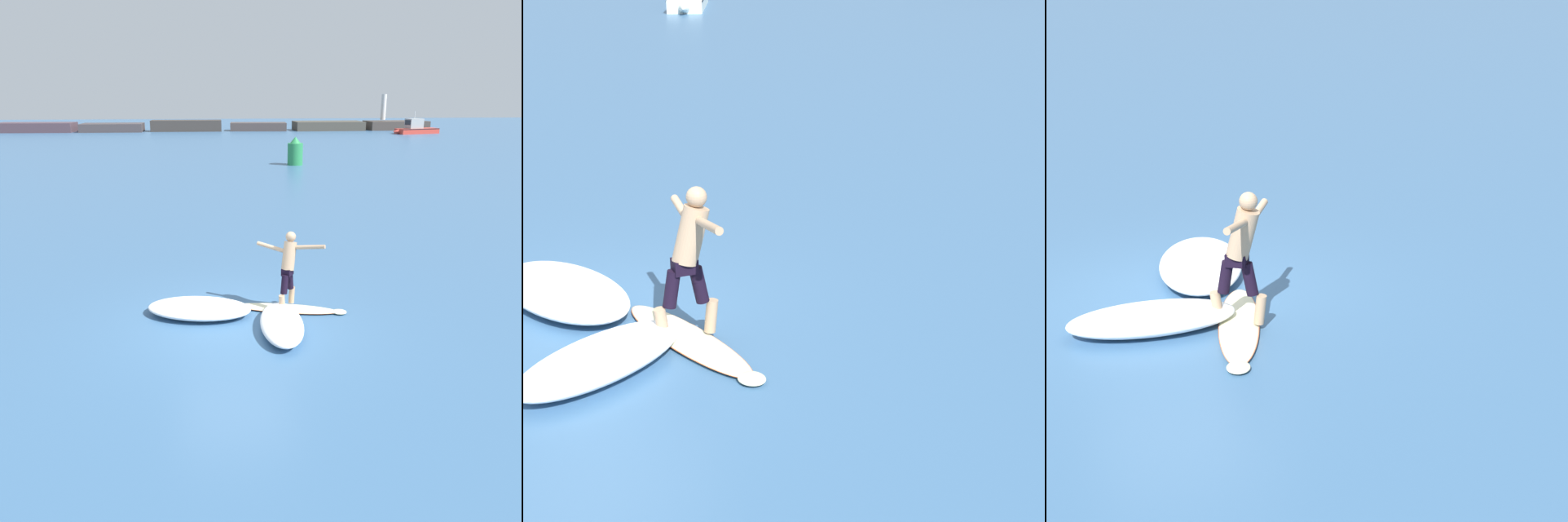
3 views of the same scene
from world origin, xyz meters
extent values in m
plane|color=#3A618A|center=(0.00, 0.00, 0.00)|extent=(200.00, 200.00, 0.00)
ellipsoid|color=beige|center=(1.20, 0.53, 0.04)|extent=(2.35, 1.09, 0.08)
ellipsoid|color=beige|center=(2.33, 0.22, 0.04)|extent=(0.38, 0.35, 0.07)
ellipsoid|color=#DB5B2D|center=(1.20, 0.53, 0.04)|extent=(2.36, 1.11, 0.04)
cone|color=black|center=(0.29, 0.78, -0.06)|extent=(0.06, 0.06, 0.14)
cone|color=black|center=(0.41, 0.60, -0.06)|extent=(0.06, 0.06, 0.14)
cone|color=black|center=(0.48, 0.87, -0.06)|extent=(0.06, 0.06, 0.14)
cylinder|color=tan|center=(1.35, 0.77, 0.27)|extent=(0.20, 0.22, 0.40)
cylinder|color=black|center=(1.28, 0.67, 0.67)|extent=(0.24, 0.27, 0.43)
cylinder|color=tan|center=(1.05, 0.29, 0.27)|extent=(0.20, 0.22, 0.40)
cylinder|color=black|center=(1.12, 0.40, 0.67)|extent=(0.24, 0.27, 0.43)
cube|color=black|center=(1.20, 0.53, 0.92)|extent=(0.31, 0.33, 0.16)
cylinder|color=tan|center=(1.24, 0.60, 1.26)|extent=(0.46, 0.52, 0.68)
sphere|color=tan|center=(1.29, 0.67, 1.67)|extent=(0.23, 0.23, 0.23)
cylinder|color=tan|center=(0.87, 0.90, 1.39)|extent=(0.61, 0.45, 0.20)
cylinder|color=tan|center=(1.67, 0.41, 1.50)|extent=(0.61, 0.42, 0.20)
cube|color=white|center=(-25.30, 31.05, 0.32)|extent=(5.71, 6.71, 0.65)
cone|color=white|center=(-22.85, 27.84, 0.32)|extent=(1.27, 1.38, 0.65)
ellipsoid|color=white|center=(0.93, -0.51, 0.16)|extent=(0.99, 2.15, 0.32)
ellipsoid|color=white|center=(-0.75, 0.48, 0.16)|extent=(2.49, 1.66, 0.31)
camera|label=1|loc=(-0.51, -9.87, 4.59)|focal=35.00mm
camera|label=2|loc=(7.11, -5.98, 4.39)|focal=60.00mm
camera|label=3|loc=(10.95, -1.95, 4.67)|focal=60.00mm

